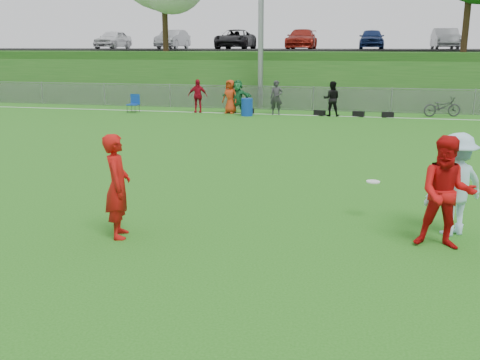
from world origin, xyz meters
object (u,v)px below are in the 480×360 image
(recycling_bin, at_px, (247,107))
(player_red_center, at_px, (446,193))
(player_blue, at_px, (455,184))
(bicycle, at_px, (442,107))
(frisbee, at_px, (373,182))
(player_red_left, at_px, (118,186))

(recycling_bin, bearing_deg, player_red_center, -67.34)
(player_blue, distance_m, bicycle, 17.77)
(player_red_center, height_order, recycling_bin, player_red_center)
(frisbee, distance_m, bicycle, 17.43)
(player_red_center, xyz_separation_m, bicycle, (2.43, 18.39, -0.50))
(frisbee, relative_size, bicycle, 0.15)
(player_red_left, bearing_deg, frisbee, -85.04)
(player_red_left, relative_size, recycling_bin, 2.21)
(bicycle, bearing_deg, recycling_bin, 86.09)
(player_red_center, bearing_deg, player_red_left, -167.46)
(player_red_center, bearing_deg, frisbee, 136.53)
(player_blue, bearing_deg, frisbee, -55.81)
(player_red_center, distance_m, recycling_bin, 17.99)
(player_red_center, height_order, player_blue, player_red_center)
(player_red_left, height_order, player_blue, player_red_left)
(frisbee, height_order, bicycle, bicycle)
(recycling_bin, height_order, bicycle, bicycle)
(player_blue, bearing_deg, player_red_left, -19.78)
(player_red_left, relative_size, bicycle, 1.05)
(player_red_left, relative_size, player_red_center, 0.97)
(bicycle, bearing_deg, player_red_center, 157.67)
(player_red_left, xyz_separation_m, frisbee, (4.50, 2.04, -0.18))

